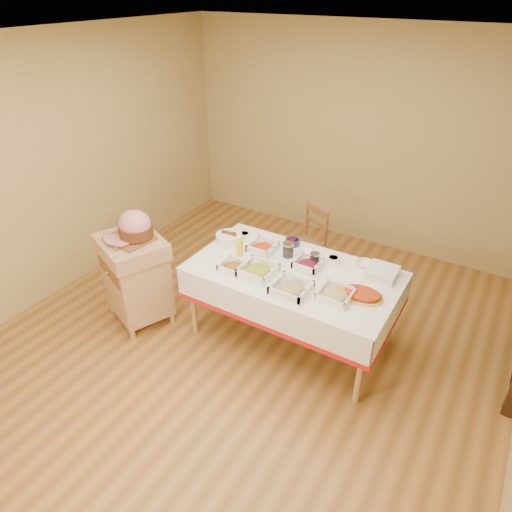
{
  "coord_description": "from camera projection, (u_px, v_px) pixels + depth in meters",
  "views": [
    {
      "loc": [
        1.76,
        -2.73,
        2.95
      ],
      "look_at": [
        -0.03,
        0.2,
        0.86
      ],
      "focal_mm": 32.0,
      "sensor_mm": 36.0,
      "label": 1
    }
  ],
  "objects": [
    {
      "name": "brass_platter",
      "position": [
        362.0,
        295.0,
        3.66
      ],
      "size": [
        0.34,
        0.24,
        0.04
      ],
      "color": "gold",
      "rests_on": "dining_table"
    },
    {
      "name": "serving_dish_e",
      "position": [
        263.0,
        247.0,
        4.28
      ],
      "size": [
        0.25,
        0.24,
        0.11
      ],
      "color": "white",
      "rests_on": "dining_table"
    },
    {
      "name": "preserve_jar_left",
      "position": [
        288.0,
        250.0,
        4.18
      ],
      "size": [
        0.11,
        0.11,
        0.14
      ],
      "color": "silver",
      "rests_on": "dining_table"
    },
    {
      "name": "small_bowl_mid",
      "position": [
        293.0,
        241.0,
        4.38
      ],
      "size": [
        0.14,
        0.14,
        0.06
      ],
      "color": "navy",
      "rests_on": "dining_table"
    },
    {
      "name": "dining_table",
      "position": [
        293.0,
        286.0,
        4.09
      ],
      "size": [
        1.82,
        1.02,
        0.76
      ],
      "color": "tan",
      "rests_on": "ground"
    },
    {
      "name": "small_bowl_left",
      "position": [
        244.0,
        235.0,
        4.5
      ],
      "size": [
        0.11,
        0.11,
        0.05
      ],
      "color": "white",
      "rests_on": "dining_table"
    },
    {
      "name": "plate_stack",
      "position": [
        382.0,
        272.0,
        3.91
      ],
      "size": [
        0.25,
        0.25,
        0.08
      ],
      "color": "white",
      "rests_on": "dining_table"
    },
    {
      "name": "butcher_cart",
      "position": [
        136.0,
        275.0,
        4.4
      ],
      "size": [
        0.79,
        0.73,
        0.9
      ],
      "color": "tan",
      "rests_on": "ground"
    },
    {
      "name": "bowl_small_imported",
      "position": [
        365.0,
        263.0,
        4.06
      ],
      "size": [
        0.15,
        0.15,
        0.04
      ],
      "primitive_type": "imported",
      "rotation": [
        0.0,
        0.0,
        0.04
      ],
      "color": "white",
      "rests_on": "dining_table"
    },
    {
      "name": "bread_basket",
      "position": [
        229.0,
        238.0,
        4.4
      ],
      "size": [
        0.25,
        0.25,
        0.11
      ],
      "color": "white",
      "rests_on": "dining_table"
    },
    {
      "name": "dining_chair",
      "position": [
        307.0,
        243.0,
        5.07
      ],
      "size": [
        0.5,
        0.49,
        0.85
      ],
      "color": "brown",
      "rests_on": "ground"
    },
    {
      "name": "serving_dish_d",
      "position": [
        335.0,
        294.0,
        3.65
      ],
      "size": [
        0.26,
        0.26,
        0.1
      ],
      "color": "white",
      "rests_on": "dining_table"
    },
    {
      "name": "serving_dish_b",
      "position": [
        258.0,
        271.0,
        3.93
      ],
      "size": [
        0.29,
        0.29,
        0.12
      ],
      "color": "white",
      "rests_on": "dining_table"
    },
    {
      "name": "mustard_bottle",
      "position": [
        240.0,
        247.0,
        4.18
      ],
      "size": [
        0.06,
        0.06,
        0.19
      ],
      "color": "yellow",
      "rests_on": "dining_table"
    },
    {
      "name": "serving_dish_a",
      "position": [
        233.0,
        266.0,
        4.0
      ],
      "size": [
        0.22,
        0.21,
        0.09
      ],
      "color": "white",
      "rests_on": "dining_table"
    },
    {
      "name": "serving_dish_c",
      "position": [
        291.0,
        288.0,
        3.71
      ],
      "size": [
        0.29,
        0.29,
        0.12
      ],
      "color": "white",
      "rests_on": "dining_table"
    },
    {
      "name": "small_bowl_right",
      "position": [
        333.0,
        259.0,
        4.1
      ],
      "size": [
        0.11,
        0.11,
        0.05
      ],
      "color": "white",
      "rests_on": "dining_table"
    },
    {
      "name": "bowl_white_imported",
      "position": [
        307.0,
        254.0,
        4.21
      ],
      "size": [
        0.18,
        0.18,
        0.04
      ],
      "primitive_type": "imported",
      "rotation": [
        0.0,
        0.0,
        -0.18
      ],
      "color": "white",
      "rests_on": "dining_table"
    },
    {
      "name": "room_shell",
      "position": [
        246.0,
        221.0,
        3.64
      ],
      "size": [
        5.0,
        5.0,
        5.0
      ],
      "color": "#9C6730",
      "rests_on": "ground"
    },
    {
      "name": "serving_dish_f",
      "position": [
        308.0,
        264.0,
        4.03
      ],
      "size": [
        0.24,
        0.23,
        0.11
      ],
      "color": "white",
      "rests_on": "dining_table"
    },
    {
      "name": "preserve_jar_right",
      "position": [
        314.0,
        259.0,
        4.07
      ],
      "size": [
        0.09,
        0.09,
        0.11
      ],
      "color": "silver",
      "rests_on": "dining_table"
    },
    {
      "name": "ham_on_board",
      "position": [
        134.0,
        228.0,
        4.14
      ],
      "size": [
        0.43,
        0.41,
        0.29
      ],
      "color": "brown",
      "rests_on": "butcher_cart"
    }
  ]
}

